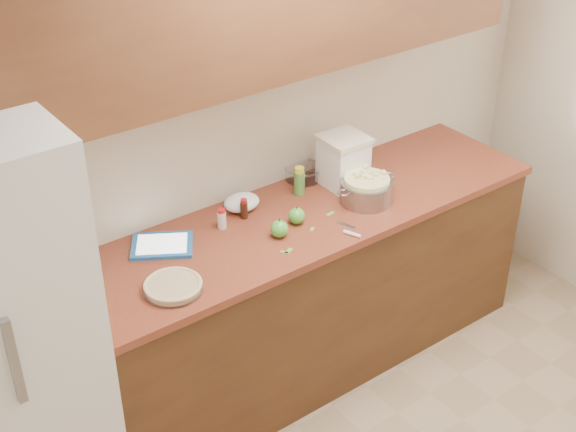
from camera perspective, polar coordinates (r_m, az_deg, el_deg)
room_shell at (r=2.70m, az=19.46°, el=-6.61°), size 3.60×3.60×3.60m
counter_run at (r=4.00m, az=0.20°, el=-5.79°), size 2.64×0.68×0.92m
pie at (r=3.30m, az=-8.17°, el=-4.99°), size 0.25×0.25×0.04m
colander at (r=3.86m, az=5.59°, el=1.86°), size 0.34×0.25×0.13m
flour_canister at (r=3.97m, az=3.96°, el=3.97°), size 0.22×0.22×0.26m
tablet at (r=3.58m, az=-8.95°, el=-2.07°), size 0.33×0.31×0.02m
paring_knife at (r=3.63m, az=4.52°, el=-1.18°), size 0.09×0.17×0.02m
lemon_bottle at (r=3.90m, az=0.81°, el=2.49°), size 0.05×0.05×0.15m
cinnamon_shaker at (r=3.66m, az=-4.74°, el=-0.20°), size 0.04×0.04×0.10m
vanilla_bottle at (r=3.72m, az=-3.15°, el=0.51°), size 0.04×0.04×0.10m
mixing_bowl at (r=4.05m, az=1.08°, el=3.15°), size 0.19×0.19×0.07m
paper_towel at (r=3.80m, az=-3.32°, el=0.97°), size 0.21×0.18×0.07m
apple_left at (r=3.59m, az=-0.61°, el=-0.92°), size 0.08×0.08×0.09m
apple_center at (r=3.68m, az=0.62°, el=0.00°), size 0.08×0.08×0.09m
peel_a at (r=3.78m, az=3.03°, el=0.16°), size 0.05×0.02×0.00m
peel_b at (r=3.50m, az=-0.26°, el=-2.59°), size 0.03×0.04×0.00m
peel_c at (r=3.51m, az=0.04°, el=-2.52°), size 0.05×0.04×0.00m
peel_d at (r=3.66m, az=1.73°, el=-0.95°), size 0.04×0.03×0.00m
peel_e at (r=3.65m, az=4.36°, el=-1.16°), size 0.02×0.03×0.00m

